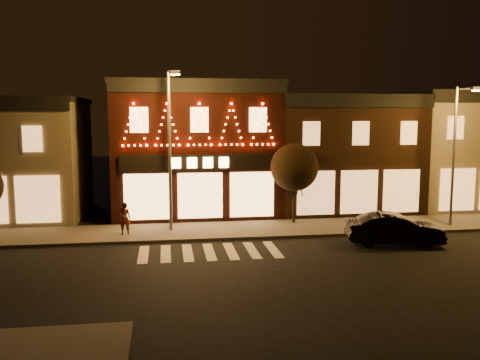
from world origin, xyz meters
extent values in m
plane|color=black|center=(0.00, 0.00, 0.00)|extent=(120.00, 120.00, 0.00)
cube|color=#47423D|center=(2.00, 8.00, 0.07)|extent=(44.00, 4.00, 0.15)
cube|color=black|center=(0.00, 14.00, 4.00)|extent=(10.00, 8.00, 8.00)
cube|color=black|center=(0.00, 14.00, 8.15)|extent=(10.20, 8.20, 0.30)
cube|color=black|center=(0.00, 9.95, 7.75)|extent=(10.00, 0.25, 0.50)
cube|color=black|center=(0.00, 9.90, 3.60)|extent=(9.00, 0.15, 0.90)
cube|color=#FFD87F|center=(0.00, 9.80, 3.60)|extent=(3.40, 0.08, 0.60)
cube|color=#321D11|center=(9.50, 14.00, 3.60)|extent=(9.00, 8.00, 7.20)
cube|color=black|center=(9.50, 14.00, 7.35)|extent=(9.20, 8.20, 0.30)
cube|color=black|center=(9.50, 9.95, 6.95)|extent=(9.00, 0.25, 0.50)
cube|color=#6A604B|center=(18.50, 14.00, 3.75)|extent=(9.00, 8.00, 7.50)
cube|color=black|center=(18.50, 14.00, 7.65)|extent=(9.20, 8.20, 0.30)
cylinder|color=#59595E|center=(-1.70, 8.28, 4.33)|extent=(0.17, 0.17, 8.36)
cylinder|color=#59595E|center=(-1.54, 7.46, 8.40)|extent=(0.42, 1.66, 0.10)
cube|color=#59595E|center=(-1.38, 6.64, 8.35)|extent=(0.57, 0.39, 0.19)
cube|color=orange|center=(-1.38, 6.64, 8.23)|extent=(0.43, 0.28, 0.05)
cylinder|color=#59595E|center=(13.79, 7.15, 3.96)|extent=(0.15, 0.15, 7.62)
cylinder|color=#59595E|center=(13.86, 6.39, 7.68)|extent=(0.23, 1.53, 0.10)
cube|color=#59595E|center=(13.93, 5.63, 7.63)|extent=(0.50, 0.31, 0.17)
cube|color=orange|center=(13.93, 5.63, 7.52)|extent=(0.38, 0.22, 0.05)
cylinder|color=black|center=(5.29, 9.09, 0.89)|extent=(0.16, 0.16, 1.48)
sphere|color=black|center=(5.29, 9.09, 3.33)|extent=(2.71, 2.71, 2.71)
imported|color=black|center=(9.06, 4.10, 0.76)|extent=(4.81, 2.45, 1.51)
imported|color=gray|center=(-4.06, 7.48, 0.99)|extent=(0.64, 0.44, 1.68)
camera|label=1|loc=(-1.95, -19.10, 6.35)|focal=38.54mm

